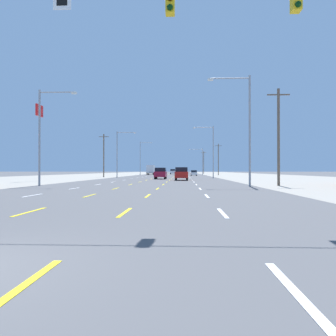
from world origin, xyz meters
TOP-DOWN VIEW (x-y plane):
  - ground_plane at (0.00, 66.00)m, footprint 572.00×572.00m
  - lot_apron_left at (-24.75, 66.00)m, footprint 28.00×440.00m
  - lot_apron_right at (24.75, 66.00)m, footprint 28.00×440.00m
  - lane_markings at (0.00, 104.50)m, footprint 10.64×227.60m
  - signal_span_wire at (0.51, 6.04)m, footprint 25.60×0.52m
  - suv_inner_right_nearest at (3.60, 44.75)m, footprint 1.98×4.90m
  - suv_center_turn_near at (-0.09, 51.66)m, footprint 1.98×4.90m
  - hatchback_far_right_mid at (6.84, 85.35)m, footprint 1.72×3.90m
  - sedan_inner_right_midfar at (3.60, 86.80)m, footprint 1.80×4.50m
  - suv_inner_left_far at (-3.75, 97.88)m, footprint 1.98×4.90m
  - suv_inner_right_farther at (3.27, 101.70)m, footprint 1.98×4.90m
  - box_truck_far_left_farthest at (-7.07, 104.05)m, footprint 2.40×7.20m
  - suv_center_turn_distant_a at (-0.17, 120.49)m, footprint 1.98×4.90m
  - pole_sign_left_row_1 at (-16.50, 40.00)m, footprint 0.24×1.97m
  - streetlight_left_row_0 at (-9.78, 26.15)m, footprint 3.78×0.26m
  - streetlight_right_row_0 at (9.77, 26.15)m, footprint 4.05×0.26m
  - streetlight_left_row_1 at (-9.73, 62.94)m, footprint 4.19×0.26m
  - streetlight_right_row_1 at (9.73, 62.94)m, footprint 4.40×0.26m
  - streetlight_left_row_2 at (-9.79, 99.73)m, footprint 4.01×0.26m
  - streetlight_right_row_2 at (9.59, 99.73)m, footprint 4.70×0.26m
  - utility_pole_right_row_0 at (13.25, 27.59)m, footprint 2.20×0.26m
  - utility_pole_left_row_1 at (-13.78, 66.08)m, footprint 2.20×0.26m
  - utility_pole_right_row_2 at (15.16, 99.21)m, footprint 2.20×0.26m
  - utility_pole_right_row_3 at (12.82, 135.89)m, footprint 2.20×0.26m

SIDE VIEW (x-z plane):
  - ground_plane at x=0.00m, z-range 0.00..0.00m
  - lot_apron_left at x=-24.75m, z-range 0.00..0.01m
  - lot_apron_right at x=24.75m, z-range 0.00..0.01m
  - lane_markings at x=0.00m, z-range 0.00..0.01m
  - sedan_inner_right_midfar at x=3.60m, z-range 0.03..1.49m
  - hatchback_far_right_mid at x=6.84m, z-range 0.01..1.55m
  - suv_inner_right_nearest at x=3.60m, z-range 0.04..2.02m
  - suv_center_turn_near at x=-0.09m, z-range 0.04..2.02m
  - suv_inner_left_far at x=-3.75m, z-range 0.04..2.02m
  - suv_inner_right_farther at x=3.27m, z-range 0.04..2.02m
  - suv_center_turn_distant_a at x=-0.17m, z-range 0.04..2.02m
  - box_truck_far_left_farthest at x=-7.07m, z-range 0.22..3.45m
  - signal_span_wire at x=0.51m, z-range 0.66..9.29m
  - utility_pole_right_row_0 at x=13.25m, z-range 0.20..9.78m
  - utility_pole_left_row_1 at x=-13.78m, z-range 0.20..9.79m
  - streetlight_right_row_2 at x=9.59m, z-range 0.81..9.41m
  - utility_pole_right_row_3 at x=12.82m, z-range 0.20..10.04m
  - utility_pole_right_row_2 at x=15.16m, z-range 0.20..10.20m
  - streetlight_left_row_0 at x=-9.78m, z-range 0.72..10.11m
  - streetlight_left_row_1 at x=-9.73m, z-range 0.78..10.57m
  - streetlight_right_row_0 at x=9.77m, z-range 0.77..11.30m
  - streetlight_left_row_2 at x=-9.79m, z-range 0.77..11.60m
  - streetlight_right_row_1 at x=9.73m, z-range 0.82..11.59m
  - pole_sign_left_row_1 at x=-16.50m, z-range 2.61..13.41m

